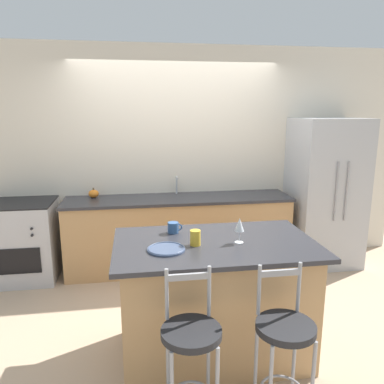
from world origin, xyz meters
TOP-DOWN VIEW (x-y plane):
  - ground_plane at (0.00, 0.00)m, footprint 18.00×18.00m
  - wall_back at (0.00, 0.66)m, footprint 6.00×0.07m
  - back_counter at (0.00, 0.36)m, footprint 2.72×0.64m
  - sink_faucet at (0.00, 0.55)m, footprint 0.02×0.13m
  - kitchen_island at (0.08, -1.37)m, footprint 1.54×0.93m
  - refrigerator at (1.84, 0.27)m, footprint 0.81×0.77m
  - oven_range at (-1.84, 0.32)m, footprint 0.79×0.67m
  - bar_stool_near at (-0.21, -2.04)m, footprint 0.37×0.37m
  - bar_stool_far at (0.37, -2.07)m, footprint 0.37×0.37m
  - dinner_plate at (-0.31, -1.48)m, footprint 0.28×0.28m
  - wine_glass at (0.25, -1.41)m, footprint 0.07×0.07m
  - coffee_mug at (-0.22, -1.11)m, footprint 0.12×0.09m
  - tumbler_cup at (-0.08, -1.42)m, footprint 0.08×0.08m
  - pumpkin_decoration at (-1.01, 0.50)m, footprint 0.12×0.12m

SIDE VIEW (x-z plane):
  - ground_plane at x=0.00m, z-range 0.00..0.00m
  - back_counter at x=0.00m, z-range 0.00..0.90m
  - oven_range at x=-1.84m, z-range 0.00..0.92m
  - kitchen_island at x=0.08m, z-range 0.00..0.96m
  - bar_stool_near at x=-0.21m, z-range 0.04..1.04m
  - bar_stool_far at x=0.37m, z-range 0.04..1.04m
  - refrigerator at x=1.84m, z-range 0.00..1.84m
  - pumpkin_decoration at x=-1.01m, z-range 0.89..1.01m
  - dinner_plate at x=-0.31m, z-range 0.95..0.97m
  - coffee_mug at x=-0.22m, z-range 0.95..1.04m
  - tumbler_cup at x=-0.08m, z-range 0.95..1.07m
  - sink_faucet at x=0.00m, z-range 0.93..1.15m
  - wine_glass at x=0.25m, z-range 1.00..1.19m
  - wall_back at x=0.00m, z-range 0.00..2.70m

